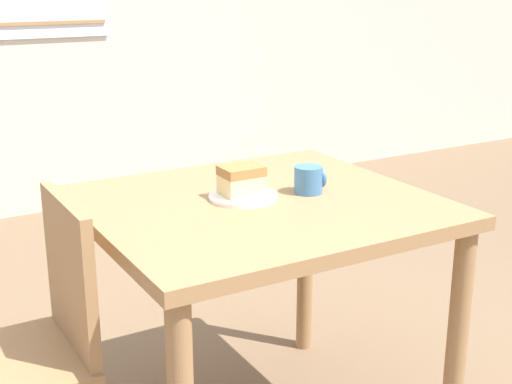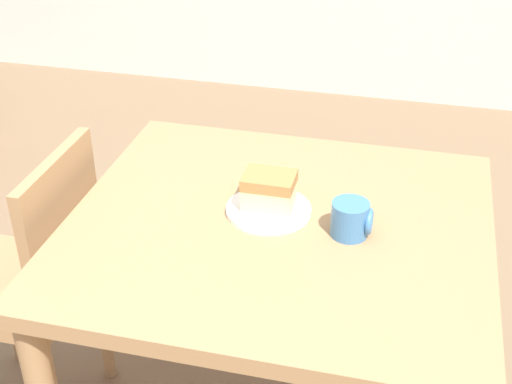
{
  "view_description": "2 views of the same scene",
  "coord_description": "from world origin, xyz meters",
  "px_view_note": "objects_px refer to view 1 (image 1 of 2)",
  "views": [
    {
      "loc": [
        -0.84,
        -1.25,
        1.4
      ],
      "look_at": [
        0.15,
        0.46,
        0.79
      ],
      "focal_mm": 50.0,
      "sensor_mm": 36.0,
      "label": 1
    },
    {
      "loc": [
        0.42,
        -0.9,
        1.68
      ],
      "look_at": [
        0.08,
        0.45,
        0.84
      ],
      "focal_mm": 50.0,
      "sensor_mm": 36.0,
      "label": 2
    }
  ],
  "objects_px": {
    "dining_table_near": "(259,237)",
    "plate": "(243,197)",
    "cake_slice": "(241,180)",
    "coffee_mug": "(309,180)",
    "chair_near_window": "(32,350)"
  },
  "relations": [
    {
      "from": "dining_table_near",
      "to": "cake_slice",
      "type": "bearing_deg",
      "value": 125.66
    },
    {
      "from": "cake_slice",
      "to": "coffee_mug",
      "type": "height_order",
      "value": "cake_slice"
    },
    {
      "from": "chair_near_window",
      "to": "coffee_mug",
      "type": "height_order",
      "value": "chair_near_window"
    },
    {
      "from": "coffee_mug",
      "to": "cake_slice",
      "type": "bearing_deg",
      "value": 164.71
    },
    {
      "from": "plate",
      "to": "coffee_mug",
      "type": "distance_m",
      "value": 0.21
    },
    {
      "from": "chair_near_window",
      "to": "plate",
      "type": "bearing_deg",
      "value": 93.3
    },
    {
      "from": "plate",
      "to": "coffee_mug",
      "type": "height_order",
      "value": "coffee_mug"
    },
    {
      "from": "dining_table_near",
      "to": "cake_slice",
      "type": "xyz_separation_m",
      "value": [
        -0.03,
        0.05,
        0.17
      ]
    },
    {
      "from": "chair_near_window",
      "to": "plate",
      "type": "height_order",
      "value": "chair_near_window"
    },
    {
      "from": "dining_table_near",
      "to": "cake_slice",
      "type": "height_order",
      "value": "cake_slice"
    },
    {
      "from": "coffee_mug",
      "to": "chair_near_window",
      "type": "bearing_deg",
      "value": 179.32
    },
    {
      "from": "dining_table_near",
      "to": "plate",
      "type": "height_order",
      "value": "plate"
    },
    {
      "from": "plate",
      "to": "cake_slice",
      "type": "height_order",
      "value": "cake_slice"
    },
    {
      "from": "chair_near_window",
      "to": "cake_slice",
      "type": "xyz_separation_m",
      "value": [
        0.64,
        0.04,
        0.35
      ]
    },
    {
      "from": "cake_slice",
      "to": "coffee_mug",
      "type": "relative_size",
      "value": 1.3
    }
  ]
}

